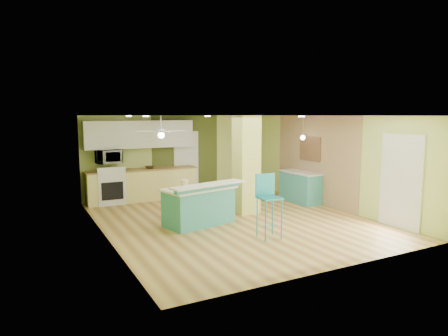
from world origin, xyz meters
The scene contains 23 objects.
floor centered at (0.00, 0.00, -0.01)m, with size 6.00×7.00×0.01m, color olive.
ceiling centered at (0.00, 0.00, 2.50)m, with size 6.00×7.00×0.01m, color white.
wall_back centered at (0.00, 3.50, 1.25)m, with size 6.00×0.01×2.50m, color #C1D471.
wall_front centered at (0.00, -3.50, 1.25)m, with size 6.00×0.01×2.50m, color #C1D471.
wall_left centered at (-3.00, 0.00, 1.25)m, with size 0.01×7.00×2.50m, color #C1D471.
wall_right centered at (3.00, 0.00, 1.25)m, with size 0.01×7.00×2.50m, color #C1D471.
wood_panel centered at (2.99, 0.60, 1.25)m, with size 0.02×3.40×2.50m, color #8F6F51.
olive_accent centered at (0.20, 3.49, 1.25)m, with size 2.20×0.02×2.50m, color #465120.
interior_door centered at (0.20, 3.46, 1.00)m, with size 0.82×0.05×2.00m, color white.
french_door centered at (2.97, -2.30, 1.05)m, with size 0.04×1.08×2.10m, color white.
column centered at (0.65, 0.50, 1.25)m, with size 0.55×0.55×2.50m, color #C2C85C.
kitchen_run centered at (-1.30, 3.20, 0.47)m, with size 3.25×0.63×0.94m.
stove centered at (-2.25, 3.19, 0.46)m, with size 0.76×0.66×1.08m.
upper_cabinets centered at (-1.30, 3.32, 1.95)m, with size 3.20×0.34×0.80m, color silver.
microwave centered at (-2.25, 3.20, 1.35)m, with size 0.70×0.48×0.39m, color silver.
ceiling_fan centered at (-1.10, 2.00, 2.08)m, with size 1.41×1.41×0.61m.
pendant_lamp centered at (2.65, 0.75, 1.88)m, with size 0.14×0.14×0.69m.
wall_decor centered at (2.96, 0.80, 1.55)m, with size 0.03×0.90×0.70m, color brown.
peninsula centered at (-0.89, 0.01, 0.46)m, with size 1.94×1.36×1.00m.
bar_stool centered at (-0.03, -1.50, 0.88)m, with size 0.47×0.47×1.32m.
side_counter centered at (2.70, 0.88, 0.44)m, with size 0.58×1.37×0.88m.
fruit_bowl centered at (-1.08, 3.18, 0.98)m, with size 0.29×0.29×0.07m, color #3D2A18.
canister centered at (-1.16, 0.24, 0.95)m, with size 0.17×0.17×0.17m, color gold.
Camera 1 is at (-4.54, -8.21, 2.52)m, focal length 32.00 mm.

